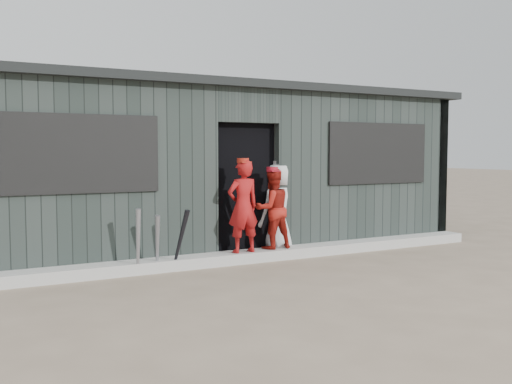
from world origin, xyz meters
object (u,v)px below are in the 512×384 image
bat_left (138,242)px  bat_right (180,240)px  bat_mid (157,244)px  player_red_right (272,209)px  dugout (208,169)px  player_grey_back (278,209)px  player_red_left (243,206)px

bat_left → bat_right: bearing=0.6°
bat_mid → bat_right: bearing=-15.6°
bat_right → player_red_right: size_ratio=0.73×
dugout → bat_mid: bearing=-130.0°
bat_right → player_grey_back: (1.79, 0.51, 0.29)m
bat_left → bat_right: bat_left is taller
dugout → bat_left: bearing=-133.5°
bat_right → player_red_left: player_red_left is taller
bat_left → dugout: dugout is taller
bat_right → player_grey_back: bearing=15.9°
bat_mid → dugout: bearing=50.0°
player_grey_back → dugout: size_ratio=0.17×
bat_left → player_red_right: 2.13m
player_red_left → bat_left: bearing=3.1°
player_red_left → player_red_right: 0.54m
player_red_left → player_red_right: size_ratio=1.11×
bat_right → player_grey_back: 1.88m
player_red_left → player_grey_back: bearing=-157.8°
player_red_left → dugout: dugout is taller
bat_right → player_red_left: bearing=8.3°
player_red_left → player_grey_back: (0.79, 0.36, -0.10)m
bat_left → dugout: bearing=46.5°
bat_left → bat_right: size_ratio=1.01×
bat_mid → bat_right: 0.30m
bat_right → bat_mid: bearing=164.4°
bat_right → dugout: bearing=57.0°
bat_mid → player_grey_back: player_grey_back is taller
dugout → bat_right: bearing=-123.0°
player_grey_back → player_red_left: bearing=6.0°
bat_right → player_red_left: (1.00, 0.15, 0.39)m
bat_right → player_red_right: (1.53, 0.24, 0.32)m
player_grey_back → dugout: bearing=-86.2°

